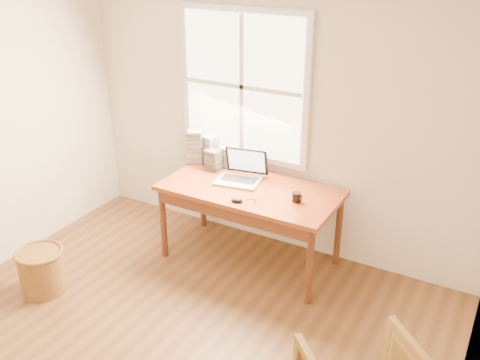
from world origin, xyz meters
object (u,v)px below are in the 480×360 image
(desk, at_px, (250,190))
(cd_stack_a, at_px, (210,150))
(wicker_stool, at_px, (42,271))
(coffee_mug, at_px, (296,197))
(laptop, at_px, (238,167))

(desk, height_order, cd_stack_a, cd_stack_a)
(desk, bearing_deg, cd_stack_a, 153.26)
(wicker_stool, xyz_separation_m, coffee_mug, (1.79, 1.26, 0.60))
(wicker_stool, relative_size, coffee_mug, 4.66)
(wicker_stool, bearing_deg, cd_stack_a, 66.29)
(desk, relative_size, cd_stack_a, 5.55)
(desk, xyz_separation_m, wicker_stool, (-1.33, -1.30, -0.54))
(coffee_mug, xyz_separation_m, cd_stack_a, (-1.08, 0.35, 0.10))
(cd_stack_a, bearing_deg, wicker_stool, -113.71)
(wicker_stool, bearing_deg, laptop, 49.11)
(wicker_stool, height_order, coffee_mug, coffee_mug)
(wicker_stool, relative_size, cd_stack_a, 1.31)
(desk, relative_size, coffee_mug, 19.75)
(laptop, xyz_separation_m, coffee_mug, (0.62, -0.08, -0.11))
(laptop, relative_size, coffee_mug, 5.27)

